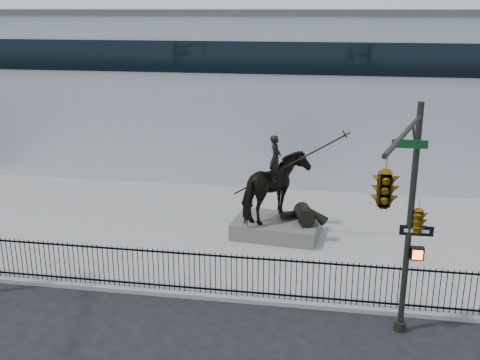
# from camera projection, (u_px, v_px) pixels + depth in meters

# --- Properties ---
(ground) EXTENTS (120.00, 120.00, 0.00)m
(ground) POSITION_uv_depth(u_px,v_px,m) (176.00, 314.00, 18.00)
(ground) COLOR black
(ground) RESTS_ON ground
(plaza) EXTENTS (30.00, 12.00, 0.15)m
(plaza) POSITION_uv_depth(u_px,v_px,m) (219.00, 230.00, 24.58)
(plaza) COLOR gray
(plaza) RESTS_ON ground
(building) EXTENTS (44.00, 14.00, 9.00)m
(building) POSITION_uv_depth(u_px,v_px,m) (259.00, 88.00, 35.53)
(building) COLOR silver
(building) RESTS_ON ground
(picket_fence) EXTENTS (22.10, 0.10, 1.50)m
(picket_fence) POSITION_uv_depth(u_px,v_px,m) (185.00, 271.00, 18.92)
(picket_fence) COLOR black
(picket_fence) RESTS_ON plaza
(statue_plinth) EXTENTS (3.78, 2.80, 0.66)m
(statue_plinth) POSITION_uv_depth(u_px,v_px,m) (277.00, 227.00, 23.79)
(statue_plinth) COLOR #54524D
(statue_plinth) RESTS_ON plaza
(equestrian_statue) EXTENTS (4.51, 3.04, 3.84)m
(equestrian_statue) POSITION_uv_depth(u_px,v_px,m) (279.00, 189.00, 23.27)
(equestrian_statue) COLOR black
(equestrian_statue) RESTS_ON statue_plinth
(traffic_signal_right) EXTENTS (2.17, 6.86, 7.00)m
(traffic_signal_right) POSITION_uv_depth(u_px,v_px,m) (403.00, 203.00, 13.67)
(traffic_signal_right) COLOR #242722
(traffic_signal_right) RESTS_ON ground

